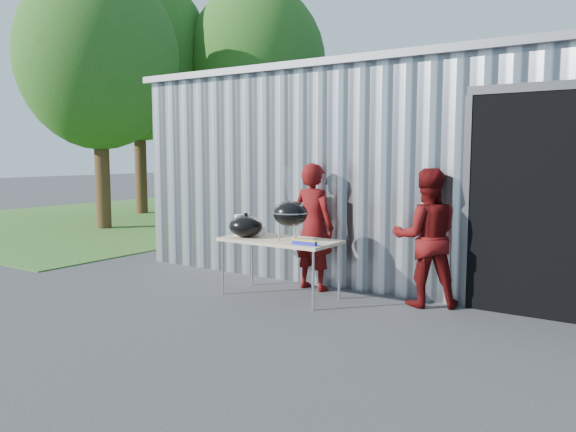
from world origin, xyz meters
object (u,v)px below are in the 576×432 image
Objects in this scene: person_bystander at (426,238)px; kettle_grill at (290,207)px; person_cook at (313,227)px; folding_table at (280,242)px.

kettle_grill is at bearing -6.06° from person_bystander.
person_cook reaches higher than kettle_grill.
person_cook is (0.14, 0.59, 0.14)m from folding_table.
kettle_grill is 0.68m from person_cook.
kettle_grill reaches higher than person_bystander.
person_cook is 1.03× the size of person_bystander.
person_bystander is at bearing 20.27° from folding_table.
kettle_grill is 0.56× the size of person_bystander.
folding_table is 0.62m from person_cook.
person_bystander is (1.53, 0.64, -0.34)m from kettle_grill.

